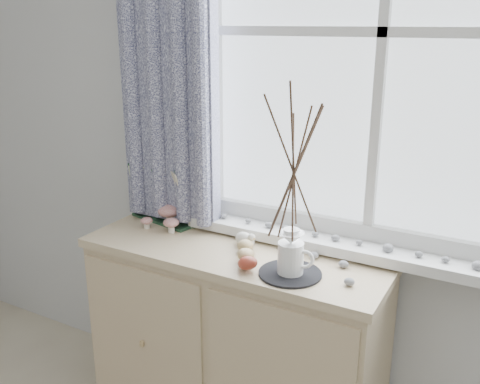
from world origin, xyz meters
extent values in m
cube|color=#BCBCBA|center=(0.00, 2.00, 1.30)|extent=(4.00, 0.04, 2.60)
cube|color=silver|center=(0.30, 2.00, 1.65)|extent=(1.30, 0.01, 1.40)
cube|color=silver|center=(0.30, 1.92, 0.88)|extent=(1.45, 0.16, 0.04)
cube|color=#090932|center=(-0.52, 1.87, 1.68)|extent=(0.44, 0.06, 1.61)
cube|color=tan|center=(-0.15, 1.75, 0.41)|extent=(1.17, 0.43, 0.81)
cube|color=tan|center=(-0.15, 1.75, 0.83)|extent=(1.20, 0.45, 0.03)
cube|color=#C1B185|center=(-0.44, 1.53, 0.41)|extent=(0.55, 0.01, 0.75)
cylinder|color=white|center=(-0.52, 1.84, 0.88)|extent=(0.03, 0.03, 0.06)
ellipsoid|color=#960F04|center=(-0.52, 1.84, 0.91)|extent=(0.10, 0.10, 0.05)
cylinder|color=white|center=(-0.46, 1.77, 0.87)|extent=(0.03, 0.03, 0.04)
ellipsoid|color=#960F04|center=(-0.46, 1.77, 0.89)|extent=(0.07, 0.07, 0.04)
cylinder|color=white|center=(-0.58, 1.76, 0.87)|extent=(0.02, 0.02, 0.03)
ellipsoid|color=#960F04|center=(-0.58, 1.76, 0.88)|extent=(0.05, 0.05, 0.03)
ellipsoid|color=tan|center=(-0.05, 1.67, 0.88)|extent=(0.06, 0.05, 0.08)
ellipsoid|color=tan|center=(-0.09, 1.74, 0.88)|extent=(0.06, 0.05, 0.08)
ellipsoid|color=maroon|center=(-0.01, 1.61, 0.88)|extent=(0.06, 0.05, 0.08)
cylinder|color=black|center=(0.13, 1.65, 0.85)|extent=(0.22, 0.22, 0.01)
cylinder|color=white|center=(0.13, 1.65, 0.91)|extent=(0.12, 0.12, 0.11)
cone|color=white|center=(0.13, 1.65, 0.99)|extent=(0.09, 0.09, 0.04)
cylinder|color=white|center=(0.13, 1.65, 1.01)|extent=(0.06, 0.06, 0.02)
torus|color=white|center=(0.18, 1.65, 0.92)|extent=(0.07, 0.04, 0.07)
ellipsoid|color=gray|center=(0.11, 1.65, 0.86)|extent=(0.04, 0.03, 0.03)
ellipsoid|color=gray|center=(0.15, 1.81, 0.86)|extent=(0.04, 0.03, 0.03)
ellipsoid|color=gray|center=(0.33, 1.67, 0.86)|extent=(0.04, 0.03, 0.03)
ellipsoid|color=gray|center=(0.03, 1.85, 0.86)|extent=(0.04, 0.03, 0.03)
ellipsoid|color=gray|center=(0.27, 1.79, 0.86)|extent=(0.04, 0.03, 0.03)
camera|label=1|loc=(0.79, 0.11, 1.68)|focal=40.00mm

